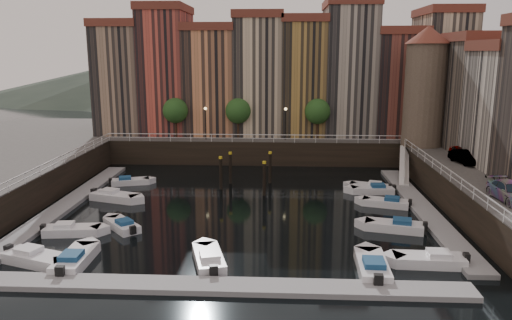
# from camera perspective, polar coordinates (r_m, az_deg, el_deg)

# --- Properties ---
(ground) EXTENTS (200.00, 200.00, 0.00)m
(ground) POSITION_cam_1_polar(r_m,az_deg,el_deg) (46.69, -1.48, -5.08)
(ground) COLOR black
(ground) RESTS_ON ground
(quay_far) EXTENTS (80.00, 20.00, 3.00)m
(quay_far) POSITION_cam_1_polar(r_m,az_deg,el_deg) (71.60, 0.10, 2.29)
(quay_far) COLOR black
(quay_far) RESTS_ON ground
(dock_left) EXTENTS (2.00, 28.00, 0.35)m
(dock_left) POSITION_cam_1_polar(r_m,az_deg,el_deg) (49.62, -20.64, -4.62)
(dock_left) COLOR gray
(dock_left) RESTS_ON ground
(dock_right) EXTENTS (2.00, 28.00, 0.35)m
(dock_right) POSITION_cam_1_polar(r_m,az_deg,el_deg) (47.30, 18.48, -5.28)
(dock_right) COLOR gray
(dock_right) RESTS_ON ground
(dock_near) EXTENTS (30.00, 2.00, 0.35)m
(dock_near) POSITION_cam_1_polar(r_m,az_deg,el_deg) (30.88, -3.96, -14.20)
(dock_near) COLOR gray
(dock_near) RESTS_ON ground
(mountains) EXTENTS (145.00, 100.00, 18.00)m
(mountains) POSITION_cam_1_polar(r_m,az_deg,el_deg) (154.56, 2.31, 10.04)
(mountains) COLOR #2D382D
(mountains) RESTS_ON ground
(far_terrace) EXTENTS (48.70, 10.30, 17.50)m
(far_terrace) POSITION_cam_1_polar(r_m,az_deg,el_deg) (67.99, 2.83, 9.76)
(far_terrace) COLOR #997B61
(far_terrace) RESTS_ON quay_far
(corner_tower) EXTENTS (5.20, 5.20, 13.80)m
(corner_tower) POSITION_cam_1_polar(r_m,az_deg,el_deg) (61.32, 18.75, 8.15)
(corner_tower) COLOR #6B5B4C
(corner_tower) RESTS_ON quay_right
(promenade_trees) EXTENTS (21.20, 3.20, 5.20)m
(promenade_trees) POSITION_cam_1_polar(r_m,az_deg,el_deg) (63.24, -1.46, 5.61)
(promenade_trees) COLOR black
(promenade_trees) RESTS_ON quay_far
(street_lamps) EXTENTS (10.36, 0.36, 4.18)m
(street_lamps) POSITION_cam_1_polar(r_m,az_deg,el_deg) (62.31, -1.22, 4.87)
(street_lamps) COLOR black
(street_lamps) RESTS_ON quay_far
(railings) EXTENTS (36.08, 34.04, 0.52)m
(railings) POSITION_cam_1_polar(r_m,az_deg,el_deg) (50.47, -1.08, 0.69)
(railings) COLOR white
(railings) RESTS_ON ground
(gangway) EXTENTS (2.78, 8.32, 3.73)m
(gangway) POSITION_cam_1_polar(r_m,az_deg,el_deg) (57.38, 16.59, -0.32)
(gangway) COLOR white
(gangway) RESTS_ON ground
(mooring_pilings) EXTENTS (5.36, 5.18, 3.78)m
(mooring_pilings) POSITION_cam_1_polar(r_m,az_deg,el_deg) (51.87, -1.12, -1.41)
(mooring_pilings) COLOR black
(mooring_pilings) RESTS_ON ground
(boat_left_0) EXTENTS (5.14, 3.28, 1.16)m
(boat_left_0) POSITION_cam_1_polar(r_m,az_deg,el_deg) (37.16, -23.93, -10.19)
(boat_left_0) COLOR white
(boat_left_0) RESTS_ON ground
(boat_left_1) EXTENTS (4.58, 2.10, 1.03)m
(boat_left_1) POSITION_cam_1_polar(r_m,az_deg,el_deg) (41.69, -20.40, -7.53)
(boat_left_1) COLOR white
(boat_left_1) RESTS_ON ground
(boat_left_2) EXTENTS (5.10, 3.12, 1.15)m
(boat_left_2) POSITION_cam_1_polar(r_m,az_deg,el_deg) (49.66, -15.91, -4.03)
(boat_left_2) COLOR white
(boat_left_2) RESTS_ON ground
(boat_left_4) EXTENTS (4.28, 2.58, 0.96)m
(boat_left_4) POSITION_cam_1_polar(r_m,az_deg,el_deg) (55.16, -14.28, -2.39)
(boat_left_4) COLOR white
(boat_left_4) RESTS_ON ground
(boat_right_0) EXTENTS (4.94, 1.95, 1.13)m
(boat_right_0) POSITION_cam_1_polar(r_m,az_deg,el_deg) (35.72, 19.32, -10.74)
(boat_right_0) COLOR white
(boat_right_0) RESTS_ON ground
(boat_right_1) EXTENTS (4.90, 2.72, 1.10)m
(boat_right_1) POSITION_cam_1_polar(r_m,az_deg,el_deg) (41.43, 15.65, -7.29)
(boat_right_1) COLOR white
(boat_right_1) RESTS_ON ground
(boat_right_2) EXTENTS (4.49, 2.70, 1.01)m
(boat_right_2) POSITION_cam_1_polar(r_m,az_deg,el_deg) (47.57, 14.72, -4.73)
(boat_right_2) COLOR white
(boat_right_2) RESTS_ON ground
(boat_right_3) EXTENTS (4.45, 1.69, 1.02)m
(boat_right_3) POSITION_cam_1_polar(r_m,az_deg,el_deg) (51.61, 13.26, -3.32)
(boat_right_3) COLOR white
(boat_right_3) RESTS_ON ground
(boat_right_4) EXTENTS (4.30, 2.67, 0.97)m
(boat_right_4) POSITION_cam_1_polar(r_m,az_deg,el_deg) (52.74, 12.96, -2.99)
(boat_right_4) COLOR white
(boat_right_4) RESTS_ON ground
(boat_near_0) EXTENTS (1.92, 5.02, 1.15)m
(boat_near_0) POSITION_cam_1_polar(r_m,az_deg,el_deg) (35.93, -20.00, -10.64)
(boat_near_0) COLOR white
(boat_near_0) RESTS_ON ground
(boat_near_1) EXTENTS (2.94, 5.00, 1.12)m
(boat_near_1) POSITION_cam_1_polar(r_m,az_deg,el_deg) (34.06, -5.40, -11.22)
(boat_near_1) COLOR white
(boat_near_1) RESTS_ON ground
(boat_near_3) EXTENTS (2.04, 5.18, 1.18)m
(boat_near_3) POSITION_cam_1_polar(r_m,az_deg,el_deg) (33.63, 13.17, -11.78)
(boat_near_3) COLOR white
(boat_near_3) RESTS_ON ground
(car_a) EXTENTS (1.63, 3.86, 1.30)m
(car_a) POSITION_cam_1_polar(r_m,az_deg,el_deg) (55.57, 22.32, 0.69)
(car_a) COLOR gray
(car_a) RESTS_ON quay_right
(car_b) EXTENTS (2.19, 4.20, 1.32)m
(car_b) POSITION_cam_1_polar(r_m,az_deg,el_deg) (53.33, 22.74, 0.21)
(car_b) COLOR gray
(car_b) RESTS_ON quay_right
(car_c) EXTENTS (2.33, 5.01, 1.42)m
(car_c) POSITION_cam_1_polar(r_m,az_deg,el_deg) (41.44, 27.09, -3.38)
(car_c) COLOR gray
(car_c) RESTS_ON quay_right
(boat_extra_441) EXTENTS (3.79, 4.01, 0.97)m
(boat_extra_441) POSITION_cam_1_polar(r_m,az_deg,el_deg) (41.65, -15.04, -7.21)
(boat_extra_441) COLOR white
(boat_extra_441) RESTS_ON ground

